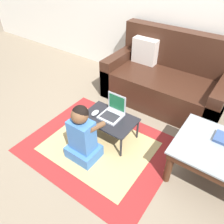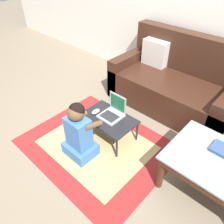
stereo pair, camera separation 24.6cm
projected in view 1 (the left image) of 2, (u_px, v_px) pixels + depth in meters
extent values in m
plane|color=#7F705B|center=(108.00, 139.00, 2.62)|extent=(16.00, 16.00, 0.00)
cube|color=silver|center=(179.00, 0.00, 2.86)|extent=(9.00, 0.06, 2.50)
cube|color=maroon|center=(99.00, 146.00, 2.52)|extent=(1.61, 1.29, 0.01)
cube|color=tan|center=(99.00, 146.00, 2.52)|extent=(1.16, 0.93, 0.00)
cube|color=#381E14|center=(164.00, 89.00, 3.10)|extent=(1.63, 0.85, 0.43)
cube|color=#381E14|center=(179.00, 49.00, 3.02)|extent=(1.63, 0.19, 0.52)
cube|color=#381E14|center=(121.00, 70.00, 3.39)|extent=(0.16, 0.85, 0.57)
cube|color=#381E14|center=(219.00, 102.00, 2.72)|extent=(0.16, 0.85, 0.57)
cube|color=beige|center=(145.00, 51.00, 3.16)|extent=(0.36, 0.14, 0.36)
cylinder|color=#422314|center=(169.00, 166.00, 2.06)|extent=(0.07, 0.07, 0.40)
cylinder|color=#422314|center=(189.00, 133.00, 2.41)|extent=(0.07, 0.07, 0.40)
cube|color=black|center=(109.00, 119.00, 2.48)|extent=(0.61, 0.40, 0.02)
cylinder|color=black|center=(81.00, 127.00, 2.58)|extent=(0.02, 0.02, 0.27)
cylinder|color=black|center=(121.00, 148.00, 2.33)|extent=(0.02, 0.02, 0.27)
cylinder|color=black|center=(99.00, 112.00, 2.81)|extent=(0.02, 0.02, 0.27)
cylinder|color=black|center=(137.00, 129.00, 2.55)|extent=(0.02, 0.02, 0.27)
cube|color=#B7BCC6|center=(111.00, 116.00, 2.49)|extent=(0.24, 0.24, 0.02)
cube|color=#28282D|center=(110.00, 116.00, 2.46)|extent=(0.19, 0.14, 0.00)
cube|color=#B7BCC6|center=(117.00, 103.00, 2.48)|extent=(0.24, 0.01, 0.23)
cube|color=#196038|center=(117.00, 103.00, 2.48)|extent=(0.20, 0.00, 0.19)
ellipsoid|color=silver|center=(95.00, 113.00, 2.52)|extent=(0.06, 0.11, 0.04)
cube|color=#3D70B2|center=(84.00, 151.00, 2.37)|extent=(0.33, 0.28, 0.15)
cube|color=#3D70B2|center=(82.00, 135.00, 2.22)|extent=(0.25, 0.18, 0.35)
sphere|color=brown|center=(80.00, 115.00, 2.05)|extent=(0.17, 0.17, 0.17)
sphere|color=black|center=(80.00, 113.00, 2.05)|extent=(0.16, 0.16, 0.16)
cylinder|color=brown|center=(80.00, 118.00, 2.27)|extent=(0.06, 0.23, 0.12)
cylinder|color=brown|center=(97.00, 127.00, 2.17)|extent=(0.06, 0.23, 0.12)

